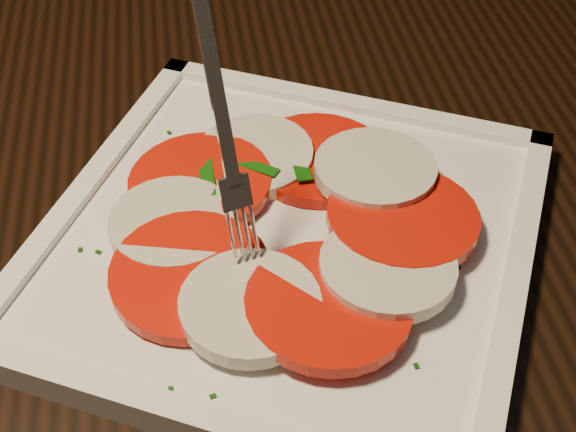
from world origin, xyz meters
The scene contains 4 objects.
table centered at (0.15, 0.25, 0.65)m, with size 1.30×0.96×0.75m.
plate centered at (0.22, 0.26, 0.76)m, with size 0.29×0.29×0.01m, color white.
caprese_salad centered at (0.22, 0.26, 0.77)m, with size 0.25×0.23×0.02m.
fork centered at (0.18, 0.25, 0.86)m, with size 0.02×0.06×0.15m, color white, non-canonical shape.
Camera 1 is at (0.22, -0.09, 1.12)m, focal length 50.00 mm.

